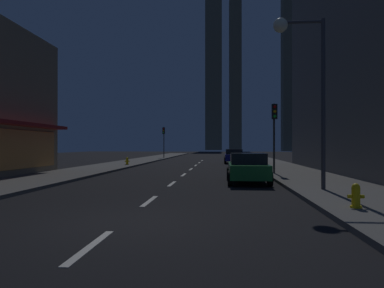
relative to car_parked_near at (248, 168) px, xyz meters
name	(u,v)px	position (x,y,z in m)	size (l,w,h in m)	color
ground_plane	(201,162)	(-3.60, 22.83, -0.79)	(78.00, 136.00, 0.10)	black
sidewalk_right	(263,161)	(3.40, 22.83, -0.67)	(4.00, 76.00, 0.15)	#605E59
sidewalk_left	(140,161)	(-10.60, 22.83, -0.67)	(4.00, 76.00, 0.15)	#605E59
lane_marking_center	(188,172)	(-3.60, 7.03, -0.73)	(0.16, 38.60, 0.01)	silver
skyscraper_distant_tall	(214,65)	(-4.53, 132.61, 35.27)	(6.87, 8.82, 72.03)	brown
skyscraper_distant_mid	(235,75)	(4.44, 129.98, 30.29)	(5.03, 5.07, 62.05)	brown
skyscraper_distant_short	(296,65)	(23.32, 102.62, 27.93)	(8.92, 5.11, 57.35)	brown
car_parked_near	(248,168)	(0.00, 0.00, 0.00)	(1.98, 4.24, 1.45)	#1E722D
car_parked_far	(234,156)	(0.00, 19.27, 0.00)	(1.98, 4.24, 1.45)	navy
fire_hydrant_yellow_near	(356,196)	(2.30, -7.57, -0.29)	(0.42, 0.30, 0.65)	yellow
fire_hydrant_far_left	(127,161)	(-9.50, 13.07, -0.29)	(0.42, 0.30, 0.65)	gold
traffic_light_near_right	(274,123)	(1.90, 4.26, 2.45)	(0.32, 0.48, 4.20)	#2D2D2D
traffic_light_far_left	(164,136)	(-9.10, 30.34, 2.45)	(0.32, 0.48, 4.20)	#2D2D2D
street_lamp_right	(301,61)	(1.78, -3.48, 4.33)	(1.96, 0.56, 6.58)	#38383D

